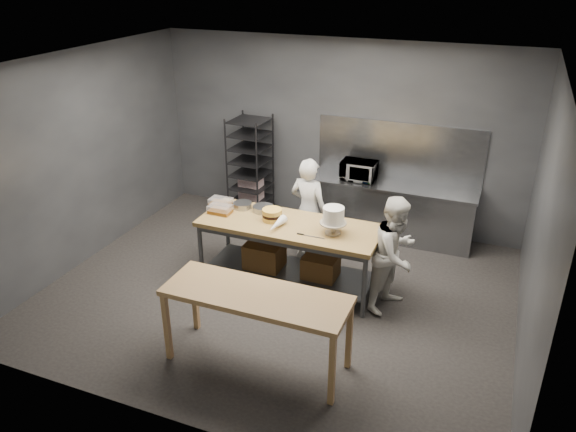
% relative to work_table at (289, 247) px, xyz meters
% --- Properties ---
extents(ground, '(6.00, 6.00, 0.00)m').
position_rel_work_table_xyz_m(ground, '(-0.05, -0.25, -0.57)').
color(ground, black).
rests_on(ground, ground).
extents(back_wall, '(6.00, 0.04, 3.00)m').
position_rel_work_table_xyz_m(back_wall, '(-0.05, 2.25, 0.93)').
color(back_wall, '#4C4F54').
rests_on(back_wall, ground).
extents(work_table, '(2.40, 0.90, 0.92)m').
position_rel_work_table_xyz_m(work_table, '(0.00, 0.00, 0.00)').
color(work_table, brown).
rests_on(work_table, ground).
extents(near_counter, '(2.00, 0.70, 0.90)m').
position_rel_work_table_xyz_m(near_counter, '(0.29, -1.65, 0.24)').
color(near_counter, '#A27F43').
rests_on(near_counter, ground).
extents(back_counter, '(2.60, 0.60, 0.90)m').
position_rel_work_table_xyz_m(back_counter, '(0.95, 1.93, -0.12)').
color(back_counter, slate).
rests_on(back_counter, ground).
extents(splashback_panel, '(2.60, 0.02, 0.90)m').
position_rel_work_table_xyz_m(splashback_panel, '(0.95, 2.23, 0.78)').
color(splashback_panel, slate).
rests_on(splashback_panel, back_counter).
extents(speed_rack, '(0.62, 0.67, 1.75)m').
position_rel_work_table_xyz_m(speed_rack, '(-1.44, 1.85, 0.28)').
color(speed_rack, black).
rests_on(speed_rack, ground).
extents(chef_behind, '(0.62, 0.46, 1.57)m').
position_rel_work_table_xyz_m(chef_behind, '(-0.01, 0.78, 0.21)').
color(chef_behind, silver).
rests_on(chef_behind, ground).
extents(chef_right, '(0.80, 0.89, 1.51)m').
position_rel_work_table_xyz_m(chef_right, '(1.43, 0.01, 0.18)').
color(chef_right, silver).
rests_on(chef_right, ground).
extents(microwave, '(0.54, 0.37, 0.30)m').
position_rel_work_table_xyz_m(microwave, '(0.41, 1.93, 0.48)').
color(microwave, black).
rests_on(microwave, back_counter).
extents(frosted_cake_stand, '(0.34, 0.34, 0.36)m').
position_rel_work_table_xyz_m(frosted_cake_stand, '(0.62, -0.06, 0.58)').
color(frosted_cake_stand, '#B1A58D').
rests_on(frosted_cake_stand, work_table).
extents(layer_cake, '(0.26, 0.26, 0.16)m').
position_rel_work_table_xyz_m(layer_cake, '(-0.24, 0.01, 0.43)').
color(layer_cake, gold).
rests_on(layer_cake, work_table).
extents(cake_pans, '(0.59, 0.29, 0.07)m').
position_rel_work_table_xyz_m(cake_pans, '(-0.62, 0.24, 0.39)').
color(cake_pans, gray).
rests_on(cake_pans, work_table).
extents(piping_bag, '(0.15, 0.39, 0.12)m').
position_rel_work_table_xyz_m(piping_bag, '(-0.09, -0.20, 0.41)').
color(piping_bag, white).
rests_on(piping_bag, work_table).
extents(offset_spatula, '(0.37, 0.02, 0.02)m').
position_rel_work_table_xyz_m(offset_spatula, '(0.34, -0.24, 0.35)').
color(offset_spatula, slate).
rests_on(offset_spatula, work_table).
extents(pastry_clamshells, '(0.41, 0.42, 0.11)m').
position_rel_work_table_xyz_m(pastry_clamshells, '(-1.04, 0.06, 0.40)').
color(pastry_clamshells, '#965B1E').
rests_on(pastry_clamshells, work_table).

